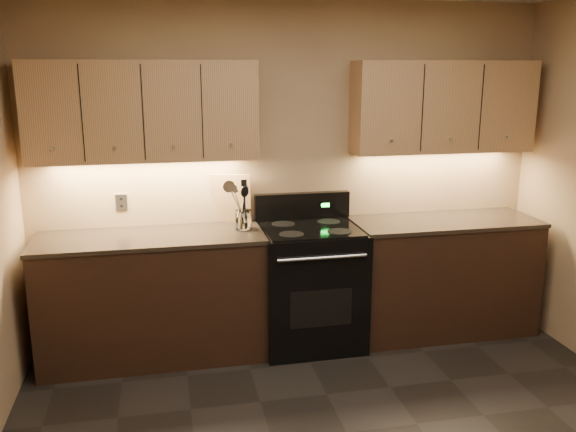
% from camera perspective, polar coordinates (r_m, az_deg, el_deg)
% --- Properties ---
extents(wall_back, '(4.00, 0.04, 2.60)m').
position_cam_1_polar(wall_back, '(4.78, 0.31, 4.11)').
color(wall_back, tan).
rests_on(wall_back, ground).
extents(counter_left, '(1.62, 0.62, 0.93)m').
position_cam_1_polar(counter_left, '(4.61, -12.49, -7.38)').
color(counter_left, black).
rests_on(counter_left, ground).
extents(counter_right, '(1.46, 0.62, 0.93)m').
position_cam_1_polar(counter_right, '(5.10, 14.17, -5.39)').
color(counter_right, black).
rests_on(counter_right, ground).
extents(stove, '(0.76, 0.68, 1.14)m').
position_cam_1_polar(stove, '(4.71, 2.08, -6.40)').
color(stove, black).
rests_on(stove, ground).
extents(upper_cab_left, '(1.60, 0.30, 0.70)m').
position_cam_1_polar(upper_cab_left, '(4.47, -13.39, 9.52)').
color(upper_cab_left, tan).
rests_on(upper_cab_left, wall_back).
extents(upper_cab_right, '(1.44, 0.30, 0.70)m').
position_cam_1_polar(upper_cab_right, '(4.97, 14.32, 9.87)').
color(upper_cab_right, tan).
rests_on(upper_cab_right, wall_back).
extents(outlet_plate, '(0.08, 0.01, 0.12)m').
position_cam_1_polar(outlet_plate, '(4.71, -15.33, 1.24)').
color(outlet_plate, '#B2B5BA').
rests_on(outlet_plate, wall_back).
extents(utensil_crock, '(0.16, 0.16, 0.15)m').
position_cam_1_polar(utensil_crock, '(4.52, -4.21, -0.41)').
color(utensil_crock, white).
rests_on(utensil_crock, counter_left).
extents(cutting_board, '(0.31, 0.15, 0.38)m').
position_cam_1_polar(cutting_board, '(4.71, -5.34, 1.67)').
color(cutting_board, tan).
rests_on(cutting_board, counter_left).
extents(wooden_spoon, '(0.12, 0.15, 0.33)m').
position_cam_1_polar(wooden_spoon, '(4.48, -4.50, 0.88)').
color(wooden_spoon, tan).
rests_on(wooden_spoon, utensil_crock).
extents(black_spoon, '(0.09, 0.13, 0.32)m').
position_cam_1_polar(black_spoon, '(4.52, -4.38, 0.96)').
color(black_spoon, black).
rests_on(black_spoon, utensil_crock).
extents(black_turner, '(0.10, 0.15, 0.38)m').
position_cam_1_polar(black_turner, '(4.47, -4.04, 1.17)').
color(black_turner, black).
rests_on(black_turner, utensil_crock).
extents(steel_spatula, '(0.17, 0.12, 0.34)m').
position_cam_1_polar(steel_spatula, '(4.51, -4.07, 1.03)').
color(steel_spatula, silver).
rests_on(steel_spatula, utensil_crock).
extents(steel_skimmer, '(0.24, 0.12, 0.38)m').
position_cam_1_polar(steel_skimmer, '(4.48, -3.77, 1.23)').
color(steel_skimmer, silver).
rests_on(steel_skimmer, utensil_crock).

